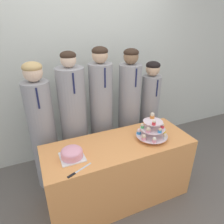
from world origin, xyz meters
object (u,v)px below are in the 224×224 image
object	(u,v)px
cupcake_stand	(152,129)
student_4	(149,113)
cake_knife	(76,173)
round_cake	(72,153)
student_3	(129,113)
student_0	(43,132)
student_2	(101,117)
student_1	(74,124)

from	to	relation	value
cupcake_stand	student_4	world-z (taller)	student_4
cake_knife	round_cake	bearing A→B (deg)	61.11
cake_knife	student_3	world-z (taller)	student_3
cupcake_stand	student_4	xyz separation A→B (m)	(0.38, 0.61, -0.16)
student_3	cupcake_stand	bearing A→B (deg)	-94.91
cupcake_stand	student_0	xyz separation A→B (m)	(-1.06, 0.61, -0.12)
student_2	cake_knife	bearing A→B (deg)	-123.71
round_cake	cupcake_stand	distance (m)	0.86
student_0	student_2	size ratio (longest dim) A/B	0.93
cake_knife	student_4	bearing A→B (deg)	9.51
round_cake	cake_knife	bearing A→B (deg)	-95.57
student_0	student_1	bearing A→B (deg)	0.00
cake_knife	student_2	bearing A→B (deg)	32.98
cupcake_stand	student_0	bearing A→B (deg)	149.78
round_cake	student_1	size ratio (longest dim) A/B	0.14
cupcake_stand	student_1	distance (m)	0.93
round_cake	student_1	xyz separation A→B (m)	(0.17, 0.60, -0.03)
round_cake	cake_knife	distance (m)	0.22
student_4	round_cake	bearing A→B (deg)	-154.19
student_0	round_cake	bearing A→B (deg)	-71.71
cupcake_stand	student_0	size ratio (longest dim) A/B	0.22
student_0	student_1	distance (m)	0.37
student_2	student_4	size ratio (longest dim) A/B	1.15
student_3	student_2	bearing A→B (deg)	180.00
cupcake_stand	student_3	xyz separation A→B (m)	(0.05, 0.61, -0.09)
cupcake_stand	cake_knife	bearing A→B (deg)	-167.43
student_2	student_3	size ratio (longest dim) A/B	1.03
student_0	cake_knife	bearing A→B (deg)	-77.70
cupcake_stand	student_3	distance (m)	0.62
cupcake_stand	student_4	bearing A→B (deg)	58.42
round_cake	student_3	xyz separation A→B (m)	(0.91, 0.60, -0.03)
cupcake_stand	student_1	bearing A→B (deg)	138.31
cake_knife	cupcake_stand	size ratio (longest dim) A/B	0.71
student_3	student_4	xyz separation A→B (m)	(0.33, -0.00, -0.07)
cake_knife	student_4	distance (m)	1.50
cake_knife	student_1	world-z (taller)	student_1
cupcake_stand	student_1	size ratio (longest dim) A/B	0.21
student_0	student_2	xyz separation A→B (m)	(0.72, 0.00, 0.05)
cake_knife	student_2	world-z (taller)	student_2
round_cake	cupcake_stand	world-z (taller)	cupcake_stand
cake_knife	student_1	size ratio (longest dim) A/B	0.15
round_cake	cake_knife	size ratio (longest dim) A/B	0.94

